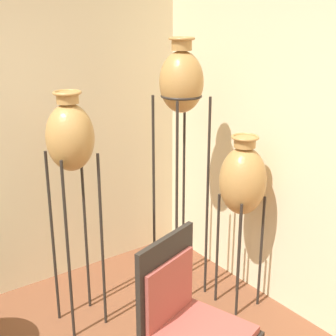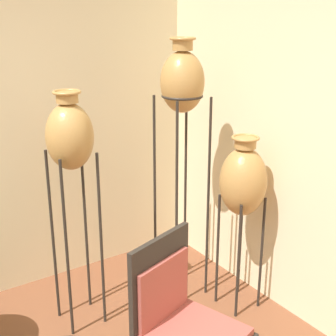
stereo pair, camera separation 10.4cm
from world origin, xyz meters
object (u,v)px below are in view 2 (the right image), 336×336
at_px(vase_stand_medium, 70,140).
at_px(chair, 181,319).
at_px(vase_stand_short, 243,182).
at_px(vase_stand_tall, 182,88).

height_order(vase_stand_medium, chair, vase_stand_medium).
bearing_deg(vase_stand_medium, vase_stand_short, -25.03).
bearing_deg(vase_stand_tall, vase_stand_medium, 173.06).
xyz_separation_m(vase_stand_medium, chair, (0.12, -1.06, -0.75)).
bearing_deg(vase_stand_medium, chair, -83.66).
distance_m(vase_stand_short, chair, 1.17).
xyz_separation_m(vase_stand_tall, chair, (-0.69, -0.97, -1.03)).
xyz_separation_m(vase_stand_medium, vase_stand_short, (1.06, -0.49, -0.35)).
distance_m(vase_stand_tall, vase_stand_short, 0.79).
xyz_separation_m(vase_stand_short, chair, (-0.94, -0.57, -0.39)).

